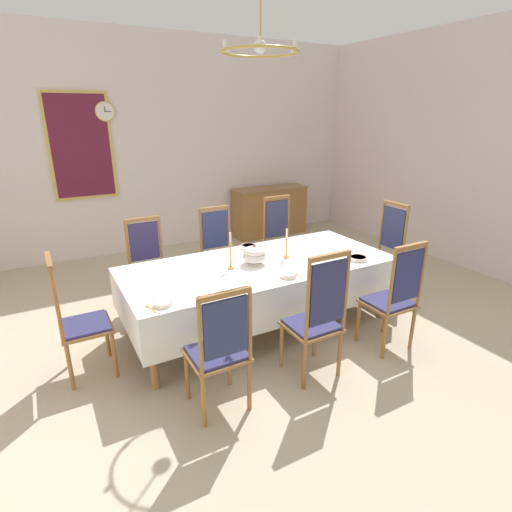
{
  "coord_description": "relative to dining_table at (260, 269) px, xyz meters",
  "views": [
    {
      "loc": [
        -1.94,
        -3.27,
        2.24
      ],
      "look_at": [
        -0.09,
        0.08,
        0.86
      ],
      "focal_mm": 28.1,
      "sensor_mm": 36.0,
      "label": 1
    }
  ],
  "objects": [
    {
      "name": "bowl_near_right",
      "position": [
        -1.18,
        -0.47,
        0.09
      ],
      "size": [
        0.16,
        0.16,
        0.03
      ],
      "color": "silver",
      "rests_on": "tablecloth"
    },
    {
      "name": "soup_tureen",
      "position": [
        -0.06,
        -0.0,
        0.17
      ],
      "size": [
        0.26,
        0.26,
        0.21
      ],
      "color": "silver",
      "rests_on": "tablecloth"
    },
    {
      "name": "right_wall",
      "position": [
        3.63,
        -0.16,
        1.04
      ],
      "size": [
        0.08,
        6.83,
        3.43
      ],
      "primitive_type": "cube",
      "color": "silver",
      "rests_on": "ground"
    },
    {
      "name": "chair_north_b",
      "position": [
        -0.01,
        1.02,
        -0.1
      ],
      "size": [
        0.44,
        0.42,
        1.12
      ],
      "rotation": [
        0.0,
        0.0,
        3.14
      ],
      "color": "olive",
      "rests_on": "ground"
    },
    {
      "name": "dining_table",
      "position": [
        0.0,
        0.0,
        0.0
      ],
      "size": [
        2.82,
        1.22,
        0.74
      ],
      "color": "#9A6639",
      "rests_on": "ground"
    },
    {
      "name": "chandelier",
      "position": [
        -0.0,
        0.0,
        2.08
      ],
      "size": [
        0.72,
        0.71,
        0.66
      ],
      "color": "gold"
    },
    {
      "name": "sideboard",
      "position": [
        1.9,
        2.98,
        -0.22
      ],
      "size": [
        1.44,
        0.48,
        0.9
      ],
      "rotation": [
        0.0,
        0.0,
        3.14
      ],
      "color": "olive",
      "rests_on": "ground"
    },
    {
      "name": "tablecloth",
      "position": [
        0.0,
        -0.0,
        -0.04
      ],
      "size": [
        2.84,
        1.24,
        0.44
      ],
      "color": "white",
      "rests_on": "dining_table"
    },
    {
      "name": "chair_head_west",
      "position": [
        -1.82,
        0.0,
        -0.1
      ],
      "size": [
        0.42,
        0.44,
        1.14
      ],
      "rotation": [
        0.0,
        0.0,
        -1.57
      ],
      "color": "olive",
      "rests_on": "ground"
    },
    {
      "name": "chair_south_b",
      "position": [
        -0.01,
        -1.02,
        -0.07
      ],
      "size": [
        0.44,
        0.42,
        1.2
      ],
      "color": "#9A6F3F",
      "rests_on": "ground"
    },
    {
      "name": "spoon_primary",
      "position": [
        0.18,
        -0.44,
        0.08
      ],
      "size": [
        0.06,
        0.17,
        0.01
      ],
      "rotation": [
        0.0,
        0.0,
        -0.26
      ],
      "color": "gold",
      "rests_on": "tablecloth"
    },
    {
      "name": "spoon_secondary",
      "position": [
        -1.29,
        -0.45,
        0.08
      ],
      "size": [
        0.05,
        0.18,
        0.01
      ],
      "rotation": [
        0.0,
        0.0,
        0.22
      ],
      "color": "gold",
      "rests_on": "tablecloth"
    },
    {
      "name": "chair_head_east",
      "position": [
        1.82,
        -0.0,
        -0.08
      ],
      "size": [
        0.42,
        0.44,
        1.18
      ],
      "rotation": [
        0.0,
        0.0,
        1.57
      ],
      "color": "#986333",
      "rests_on": "ground"
    },
    {
      "name": "bowl_near_left",
      "position": [
        0.06,
        -0.46,
        0.09
      ],
      "size": [
        0.16,
        0.16,
        0.04
      ],
      "color": "silver",
      "rests_on": "tablecloth"
    },
    {
      "name": "chair_north_c",
      "position": [
        0.91,
        1.02,
        -0.09
      ],
      "size": [
        0.44,
        0.42,
        1.16
      ],
      "rotation": [
        0.0,
        0.0,
        3.14
      ],
      "color": "olive",
      "rests_on": "ground"
    },
    {
      "name": "back_wall",
      "position": [
        0.0,
        3.3,
        1.04
      ],
      "size": [
        7.19,
        0.08,
        3.43
      ],
      "primitive_type": "cube",
      "color": "silver",
      "rests_on": "ground"
    },
    {
      "name": "framed_painting",
      "position": [
        -1.24,
        3.24,
        1.08
      ],
      "size": [
        0.91,
        0.05,
        1.56
      ],
      "color": "#D1B251"
    },
    {
      "name": "chair_south_a",
      "position": [
        -0.92,
        -1.01,
        -0.12
      ],
      "size": [
        0.44,
        0.42,
        1.08
      ],
      "color": "brown",
      "rests_on": "ground"
    },
    {
      "name": "bowl_far_left",
      "position": [
        0.97,
        -0.43,
        0.09
      ],
      "size": [
        0.2,
        0.2,
        0.04
      ],
      "color": "silver",
      "rests_on": "tablecloth"
    },
    {
      "name": "candlestick_west",
      "position": [
        -0.33,
        0.0,
        0.23
      ],
      "size": [
        0.07,
        0.07,
        0.38
      ],
      "color": "gold",
      "rests_on": "tablecloth"
    },
    {
      "name": "candlestick_east",
      "position": [
        0.33,
        -0.0,
        0.2
      ],
      "size": [
        0.07,
        0.07,
        0.33
      ],
      "color": "gold",
      "rests_on": "tablecloth"
    },
    {
      "name": "chair_north_a",
      "position": [
        -0.92,
        1.01,
        -0.11
      ],
      "size": [
        0.44,
        0.42,
        1.09
      ],
      "rotation": [
        0.0,
        0.0,
        3.14
      ],
      "color": "olive",
      "rests_on": "ground"
    },
    {
      "name": "mounted_clock",
      "position": [
        -0.84,
        3.23,
        1.57
      ],
      "size": [
        0.29,
        0.06,
        0.29
      ],
      "color": "#D1B251"
    },
    {
      "name": "bowl_far_right",
      "position": [
        0.12,
        0.47,
        0.1
      ],
      "size": [
        0.18,
        0.18,
        0.05
      ],
      "color": "silver",
      "rests_on": "tablecloth"
    },
    {
      "name": "chair_south_c",
      "position": [
        0.91,
        -1.02,
        -0.1
      ],
      "size": [
        0.44,
        0.42,
        1.13
      ],
      "color": "#9C682C",
      "rests_on": "ground"
    },
    {
      "name": "ground",
      "position": [
        0.0,
        -0.16,
        -0.69
      ],
      "size": [
        7.19,
        6.83,
        0.04
      ],
      "primitive_type": "cube",
      "color": "#BAAC92"
    }
  ]
}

